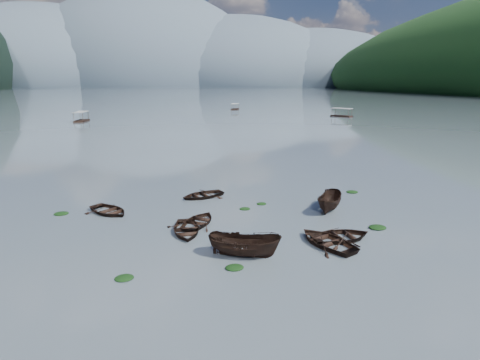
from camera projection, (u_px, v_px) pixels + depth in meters
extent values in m
plane|color=#525E67|center=(275.00, 266.00, 21.50)|extent=(2400.00, 2400.00, 0.00)
ellipsoid|color=#475666|center=(58.00, 87.00, 836.52)|extent=(520.00, 520.00, 280.00)
ellipsoid|color=#475666|center=(150.00, 87.00, 869.46)|extent=(520.00, 520.00, 340.00)
ellipsoid|color=#475666|center=(235.00, 86.00, 902.40)|extent=(520.00, 520.00, 260.00)
ellipsoid|color=#475666|center=(306.00, 86.00, 932.05)|extent=(520.00, 520.00, 220.00)
imported|color=black|center=(186.00, 232.00, 26.25)|extent=(2.85, 3.96, 0.81)
imported|color=black|center=(199.00, 224.00, 27.87)|extent=(4.27, 4.66, 0.79)
imported|color=black|center=(244.00, 256.00, 22.69)|extent=(4.78, 3.17, 1.73)
imported|color=black|center=(327.00, 244.00, 24.32)|extent=(4.61, 5.24, 0.90)
imported|color=black|center=(341.00, 240.00, 25.07)|extent=(4.48, 3.42, 0.86)
imported|color=black|center=(329.00, 210.00, 30.89)|extent=(3.84, 4.50, 1.68)
imported|color=black|center=(109.00, 213.00, 30.13)|extent=(4.80, 4.86, 0.83)
imported|color=black|center=(203.00, 197.00, 34.30)|extent=(4.75, 4.13, 0.82)
ellipsoid|color=black|center=(124.00, 279.00, 20.06)|extent=(1.03, 0.84, 0.22)
ellipsoid|color=black|center=(254.00, 243.00, 24.60)|extent=(1.12, 0.90, 0.25)
ellipsoid|color=black|center=(235.00, 268.00, 21.19)|extent=(1.07, 0.85, 0.23)
ellipsoid|color=black|center=(261.00, 204.00, 32.33)|extent=(0.87, 0.73, 0.19)
ellipsoid|color=black|center=(377.00, 228.00, 27.00)|extent=(1.29, 1.02, 0.27)
ellipsoid|color=black|center=(61.00, 214.00, 29.85)|extent=(1.14, 0.92, 0.24)
ellipsoid|color=black|center=(245.00, 209.00, 31.05)|extent=(0.91, 0.75, 0.19)
ellipsoid|color=black|center=(352.00, 193.00, 35.74)|extent=(1.13, 0.90, 0.25)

